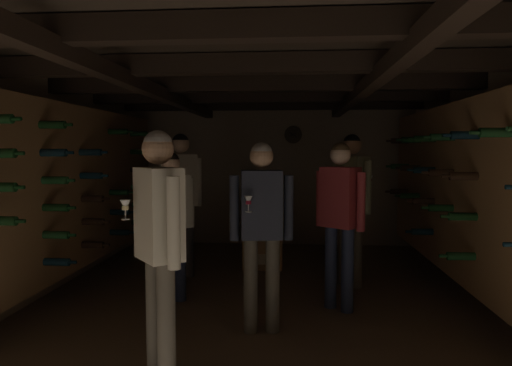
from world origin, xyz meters
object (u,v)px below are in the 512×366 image
display_bottle (261,213)px  person_guest_mid_right (340,210)px  wine_crate_stack (263,245)px  person_guest_mid_left (172,214)px  person_guest_far_left (181,190)px  person_guest_far_right (351,194)px  person_host_center (261,219)px  person_guest_near_left (159,232)px

display_bottle → person_guest_mid_right: person_guest_mid_right is taller
wine_crate_stack → person_guest_mid_left: bearing=-119.4°
person_guest_mid_right → person_guest_mid_left: bearing=177.6°
wine_crate_stack → person_guest_mid_right: (0.85, -1.54, 0.68)m
person_guest_mid_left → person_guest_mid_right: person_guest_mid_right is taller
wine_crate_stack → person_guest_mid_right: 1.89m
person_guest_far_left → person_guest_far_right: 2.02m
person_host_center → person_guest_mid_right: size_ratio=0.99×
person_host_center → person_guest_mid_right: bearing=40.6°
person_host_center → person_guest_mid_right: 0.94m
wine_crate_stack → display_bottle: bearing=-117.7°
person_host_center → person_guest_mid_right: (0.72, 0.61, 0.01)m
display_bottle → person_guest_near_left: size_ratio=0.21×
person_host_center → person_guest_far_left: person_guest_far_left is taller
wine_crate_stack → display_bottle: display_bottle is taller
wine_crate_stack → display_bottle: (-0.02, -0.04, 0.44)m
person_host_center → person_guest_mid_left: size_ratio=1.06×
wine_crate_stack → person_guest_near_left: (-0.48, -3.08, 0.72)m
wine_crate_stack → display_bottle: size_ratio=1.71×
person_guest_mid_left → wine_crate_stack: bearing=60.6°
person_guest_mid_left → person_guest_near_left: size_ratio=0.91×
person_guest_mid_right → person_guest_near_left: (-1.32, -1.54, 0.04)m
person_guest_mid_left → person_guest_far_left: size_ratio=0.88×
person_guest_far_right → person_guest_near_left: person_guest_far_right is taller
person_guest_far_left → person_guest_near_left: bearing=-79.2°
person_host_center → person_guest_mid_right: person_guest_mid_right is taller
person_guest_mid_left → person_guest_near_left: 1.66m
person_guest_far_left → person_guest_near_left: size_ratio=1.04×
person_guest_far_right → person_guest_near_left: bearing=-123.1°
person_host_center → person_guest_far_left: size_ratio=0.92×
person_guest_far_right → person_guest_near_left: size_ratio=1.03×
display_bottle → person_host_center: bearing=-85.9°
person_guest_near_left → person_guest_far_left: bearing=100.8°
display_bottle → person_guest_mid_left: (-0.81, -1.43, 0.18)m
person_guest_mid_right → person_guest_far_right: person_guest_far_right is taller
person_guest_mid_right → person_guest_far_left: bearing=151.2°
person_guest_mid_left → person_guest_far_left: bearing=97.9°
display_bottle → person_guest_mid_right: bearing=-59.9°
wine_crate_stack → person_guest_mid_left: person_guest_mid_left is taller
display_bottle → person_guest_mid_left: person_guest_mid_left is taller
wine_crate_stack → person_host_center: person_host_center is taller
person_guest_near_left → person_guest_mid_left: bearing=102.4°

